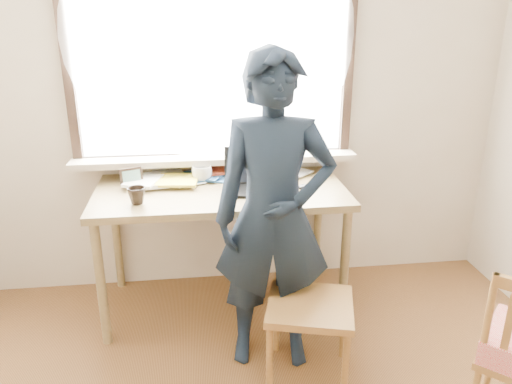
{
  "coord_description": "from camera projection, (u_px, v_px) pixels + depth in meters",
  "views": [
    {
      "loc": [
        -0.34,
        -1.25,
        1.85
      ],
      "look_at": [
        -0.06,
        0.95,
        1.04
      ],
      "focal_mm": 35.0,
      "sensor_mm": 36.0,
      "label": 1
    }
  ],
  "objects": [
    {
      "name": "room_shell",
      "position": [
        300.0,
        87.0,
        1.47
      ],
      "size": [
        3.52,
        4.02,
        2.61
      ],
      "color": "beige",
      "rests_on": "ground"
    },
    {
      "name": "work_chair",
      "position": [
        310.0,
        314.0,
        2.57
      ],
      "size": [
        0.53,
        0.51,
        0.44
      ],
      "color": "brown",
      "rests_on": "ground"
    },
    {
      "name": "mug_dark",
      "position": [
        137.0,
        196.0,
        2.8
      ],
      "size": [
        0.14,
        0.14,
        0.1
      ],
      "primitive_type": "imported",
      "rotation": [
        0.0,
        0.0,
        -0.54
      ],
      "color": "black",
      "rests_on": "desk"
    },
    {
      "name": "picture_frame",
      "position": [
        131.0,
        178.0,
        3.07
      ],
      "size": [
        0.14,
        0.07,
        0.11
      ],
      "color": "black",
      "rests_on": "desk"
    },
    {
      "name": "mouse",
      "position": [
        306.0,
        187.0,
        3.02
      ],
      "size": [
        0.1,
        0.07,
        0.04
      ],
      "primitive_type": "ellipsoid",
      "color": "black",
      "rests_on": "desk"
    },
    {
      "name": "desk_clutter",
      "position": [
        181.0,
        176.0,
        3.21
      ],
      "size": [
        0.68,
        0.45,
        0.04
      ],
      "color": "white",
      "rests_on": "desk"
    },
    {
      "name": "book_b",
      "position": [
        284.0,
        171.0,
        3.36
      ],
      "size": [
        0.28,
        0.28,
        0.02
      ],
      "primitive_type": "imported",
      "rotation": [
        0.0,
        0.0,
        -0.83
      ],
      "color": "white",
      "rests_on": "desk"
    },
    {
      "name": "person",
      "position": [
        274.0,
        216.0,
        2.57
      ],
      "size": [
        0.66,
        0.48,
        1.7
      ],
      "primitive_type": "imported",
      "rotation": [
        0.0,
        0.0,
        -0.12
      ],
      "color": "black",
      "rests_on": "ground"
    },
    {
      "name": "mug_white",
      "position": [
        202.0,
        173.0,
        3.17
      ],
      "size": [
        0.18,
        0.18,
        0.1
      ],
      "primitive_type": "imported",
      "rotation": [
        0.0,
        0.0,
        0.66
      ],
      "color": "white",
      "rests_on": "desk"
    },
    {
      "name": "desk",
      "position": [
        221.0,
        201.0,
        3.09
      ],
      "size": [
        1.53,
        0.76,
        0.82
      ],
      "color": "olive",
      "rests_on": "ground"
    },
    {
      "name": "book_a",
      "position": [
        155.0,
        178.0,
        3.21
      ],
      "size": [
        0.24,
        0.29,
        0.02
      ],
      "primitive_type": "imported",
      "rotation": [
        0.0,
        0.0,
        0.23
      ],
      "color": "white",
      "rests_on": "desk"
    },
    {
      "name": "laptop",
      "position": [
        253.0,
        180.0,
        3.03
      ],
      "size": [
        0.38,
        0.33,
        0.24
      ],
      "color": "black",
      "rests_on": "desk"
    }
  ]
}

